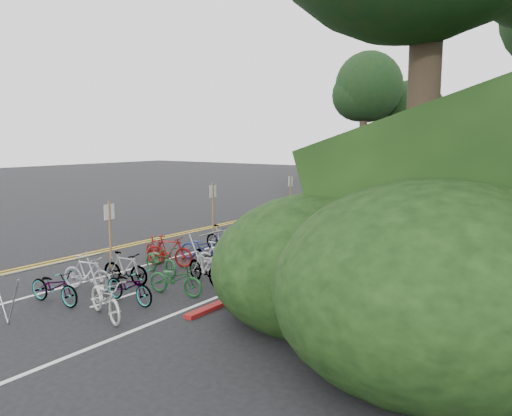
% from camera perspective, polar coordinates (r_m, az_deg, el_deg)
% --- Properties ---
extents(ground, '(120.00, 120.00, 0.00)m').
position_cam_1_polar(ground, '(17.59, -17.05, -6.43)').
color(ground, black).
rests_on(ground, ground).
extents(road_markings, '(7.47, 80.00, 0.01)m').
position_cam_1_polar(road_markings, '(24.55, 2.89, -2.06)').
color(road_markings, gold).
rests_on(road_markings, ground).
extents(red_curb, '(0.25, 28.00, 0.10)m').
position_cam_1_polar(red_curb, '(24.04, 15.63, -2.45)').
color(red_curb, maroon).
rests_on(red_curb, ground).
extents(bike_rack_front, '(1.15, 2.75, 1.19)m').
position_cam_1_polar(bike_rack_front, '(13.50, -21.87, -7.24)').
color(bike_rack_front, gray).
rests_on(bike_rack_front, ground).
extents(bike_racks_rest, '(1.14, 23.00, 1.17)m').
position_cam_1_polar(bike_racks_rest, '(25.83, 10.82, 0.21)').
color(bike_racks_rest, gray).
rests_on(bike_racks_rest, ground).
extents(signpost_near, '(0.08, 0.40, 2.26)m').
position_cam_1_polar(signpost_near, '(16.88, -16.35, -2.48)').
color(signpost_near, brown).
rests_on(signpost_near, ground).
extents(signposts_rest, '(0.08, 18.40, 2.50)m').
position_cam_1_polar(signposts_rest, '(27.71, 7.20, 2.00)').
color(signposts_rest, brown).
rests_on(signposts_rest, ground).
extents(bike_front, '(0.79, 1.47, 0.85)m').
position_cam_1_polar(bike_front, '(17.88, -11.41, -4.60)').
color(bike_front, maroon).
rests_on(bike_front, ground).
extents(bike_valet, '(3.35, 10.79, 1.05)m').
position_cam_1_polar(bike_valet, '(16.27, -6.38, -5.55)').
color(bike_valet, slate).
rests_on(bike_valet, ground).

